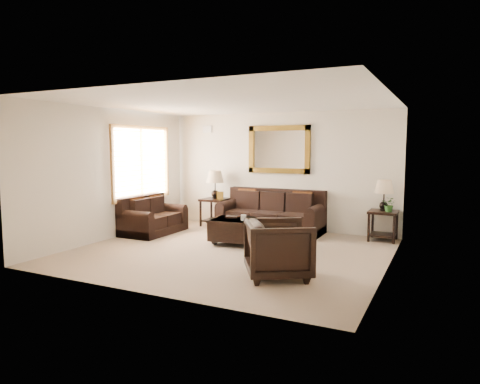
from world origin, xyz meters
The scene contains 11 objects.
room centered at (0.00, 0.00, 1.35)m, with size 5.51×5.01×2.71m.
window centered at (-2.70, 0.90, 1.55)m, with size 0.07×1.96×1.66m.
mirror centered at (0.01, 2.47, 1.85)m, with size 1.50×0.06×1.10m.
air_vent centered at (-1.90, 2.48, 2.35)m, with size 0.25×0.02×0.18m, color #999999.
sofa centered at (0.01, 2.04, 0.34)m, with size 2.32×1.00×0.95m.
loveseat centered at (-2.35, 0.76, 0.30)m, with size 0.87×1.47×0.83m.
end_table_left centered at (-1.50, 2.15, 0.87)m, with size 0.61×0.61×1.34m.
end_table_right centered at (2.40, 2.18, 0.81)m, with size 0.57×0.57×1.25m.
coffee_table centered at (0.08, 0.64, 0.31)m, with size 1.54×0.95×0.62m.
armchair centered at (1.36, -1.07, 0.46)m, with size 0.90×0.85×0.93m, color black.
potted_plant centered at (2.52, 2.07, 0.73)m, with size 0.27×0.30×0.23m, color #28571E.
Camera 1 is at (3.53, -6.83, 1.91)m, focal length 32.00 mm.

